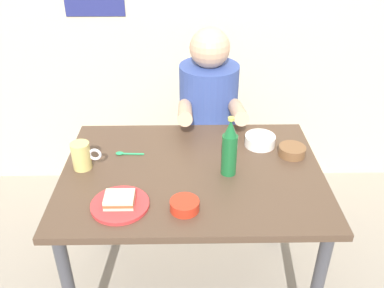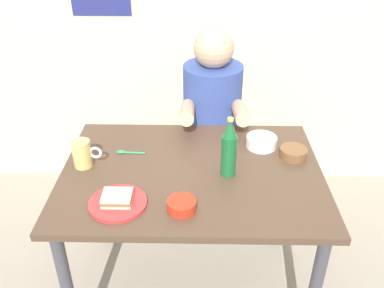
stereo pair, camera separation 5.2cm
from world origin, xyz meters
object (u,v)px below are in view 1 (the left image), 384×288
at_px(stool, 207,164).
at_px(beer_bottle, 229,149).
at_px(dining_table, 192,188).
at_px(beer_mug, 82,156).
at_px(person_seated, 209,102).
at_px(condiment_bowl_brown, 292,150).
at_px(sandwich, 119,200).
at_px(plate_orange, 120,205).

relative_size(stool, beer_bottle, 1.72).
height_order(dining_table, stool, dining_table).
height_order(dining_table, beer_mug, beer_mug).
bearing_deg(person_seated, stool, 90.00).
relative_size(dining_table, beer_bottle, 4.20).
bearing_deg(stool, condiment_bowl_brown, -56.07).
bearing_deg(beer_mug, sandwich, -53.80).
bearing_deg(beer_mug, stool, 46.84).
height_order(beer_bottle, condiment_bowl_brown, beer_bottle).
xyz_separation_m(dining_table, beer_mug, (-0.46, 0.03, 0.15)).
bearing_deg(person_seated, plate_orange, -113.81).
bearing_deg(dining_table, beer_bottle, -8.00).
bearing_deg(dining_table, condiment_bowl_brown, 14.36).
bearing_deg(beer_mug, person_seated, 46.31).
relative_size(plate_orange, beer_mug, 1.75).
relative_size(plate_orange, beer_bottle, 0.84).
bearing_deg(plate_orange, stool, 66.47).
xyz_separation_m(dining_table, person_seated, (0.10, 0.62, 0.12)).
bearing_deg(beer_bottle, sandwich, -153.73).
relative_size(stool, plate_orange, 2.05).
distance_m(sandwich, beer_mug, 0.32).
relative_size(beer_mug, condiment_bowl_brown, 1.05).
bearing_deg(stool, plate_orange, -113.53).
xyz_separation_m(plate_orange, beer_bottle, (0.42, 0.21, 0.11)).
distance_m(person_seated, condiment_bowl_brown, 0.61).
distance_m(stool, condiment_bowl_brown, 0.75).
xyz_separation_m(sandwich, beer_bottle, (0.42, 0.21, 0.09)).
relative_size(sandwich, beer_bottle, 0.42).
distance_m(sandwich, beer_bottle, 0.48).
xyz_separation_m(stool, beer_mug, (-0.56, -0.60, 0.45)).
height_order(stool, condiment_bowl_brown, condiment_bowl_brown).
distance_m(dining_table, sandwich, 0.38).
distance_m(person_seated, beer_bottle, 0.65).
bearing_deg(person_seated, beer_bottle, -85.54).
bearing_deg(beer_mug, dining_table, -3.45).
height_order(dining_table, condiment_bowl_brown, condiment_bowl_brown).
bearing_deg(beer_mug, beer_bottle, -4.57).
height_order(dining_table, plate_orange, plate_orange).
relative_size(beer_bottle, condiment_bowl_brown, 2.18).
relative_size(stool, sandwich, 4.09).
distance_m(stool, beer_bottle, 0.83).
height_order(plate_orange, condiment_bowl_brown, condiment_bowl_brown).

